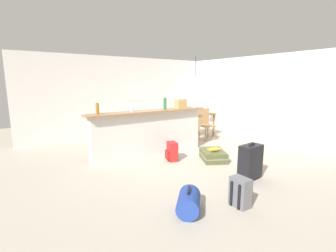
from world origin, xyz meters
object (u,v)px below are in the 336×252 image
at_px(bottle_green, 165,104).
at_px(bottle_clear, 195,103).
at_px(bottle_amber, 97,109).
at_px(duffel_bag_blue, 189,202).
at_px(dining_chair_near_partition, 205,122).
at_px(suitcase_flat_olive, 213,155).
at_px(pendant_lamp, 195,79).
at_px(bottle_white, 132,106).
at_px(grocery_bag, 181,104).
at_px(suitcase_upright_black, 250,161).
at_px(backpack_grey, 241,192).
at_px(dining_table, 195,116).
at_px(book_stack, 214,149).
at_px(backpack_red, 172,152).

xyz_separation_m(bottle_green, bottle_clear, (0.91, -0.02, -0.03)).
relative_size(bottle_amber, duffel_bag_blue, 0.42).
relative_size(dining_chair_near_partition, suitcase_flat_olive, 1.05).
xyz_separation_m(bottle_clear, pendant_lamp, (0.90, 1.05, 0.61)).
height_order(bottle_white, grocery_bag, bottle_white).
bearing_deg(suitcase_upright_black, backpack_grey, -149.59).
bearing_deg(suitcase_flat_olive, bottle_green, 122.11).
bearing_deg(dining_table, backpack_grey, -122.55).
xyz_separation_m(bottle_amber, bottle_clear, (2.50, -0.09, -0.00)).
relative_size(suitcase_flat_olive, book_stack, 3.39).
height_order(pendant_lamp, backpack_grey, pendant_lamp).
bearing_deg(dining_chair_near_partition, book_stack, -127.72).
height_order(dining_table, suitcase_flat_olive, dining_table).
height_order(backpack_grey, backpack_red, same).
height_order(bottle_white, backpack_red, bottle_white).
bearing_deg(backpack_red, dining_chair_near_partition, 28.19).
xyz_separation_m(dining_chair_near_partition, backpack_grey, (-2.39, -3.27, -0.31)).
bearing_deg(suitcase_flat_olive, duffel_bag_blue, -142.80).
xyz_separation_m(bottle_amber, suitcase_flat_olive, (2.21, -1.07, -1.09)).
bearing_deg(bottle_green, backpack_grey, -101.16).
relative_size(bottle_clear, duffel_bag_blue, 0.40).
xyz_separation_m(bottle_amber, pendant_lamp, (3.40, 0.96, 0.61)).
xyz_separation_m(bottle_white, bottle_green, (0.81, -0.11, 0.02)).
height_order(dining_chair_near_partition, suitcase_upright_black, dining_chair_near_partition).
bearing_deg(bottle_green, dining_table, 29.69).
relative_size(bottle_white, bottle_green, 0.85).
xyz_separation_m(bottle_amber, dining_table, (3.46, 1.00, -0.56)).
xyz_separation_m(backpack_grey, suitcase_upright_black, (0.93, 0.55, 0.13)).
relative_size(backpack_grey, duffel_bag_blue, 0.76).
xyz_separation_m(dining_table, duffel_bag_blue, (-3.12, -3.48, -0.50)).
xyz_separation_m(dining_chair_near_partition, suitcase_flat_olive, (-1.23, -1.57, -0.41)).
bearing_deg(book_stack, backpack_grey, -124.59).
relative_size(suitcase_upright_black, backpack_red, 1.60).
distance_m(dining_table, book_stack, 2.45).
bearing_deg(book_stack, bottle_clear, 74.03).
distance_m(bottle_clear, book_stack, 1.40).
relative_size(dining_chair_near_partition, book_stack, 3.56).
height_order(dining_chair_near_partition, backpack_grey, dining_chair_near_partition).
relative_size(bottle_green, grocery_bag, 1.06).
height_order(pendant_lamp, book_stack, pendant_lamp).
bearing_deg(backpack_red, pendant_lamp, 37.85).
distance_m(dining_table, suitcase_flat_olive, 2.47).
relative_size(pendant_lamp, book_stack, 3.08).
bearing_deg(bottle_amber, bottle_green, -2.49).
bearing_deg(dining_chair_near_partition, bottle_white, -169.98).
height_order(bottle_clear, suitcase_flat_olive, bottle_clear).
bearing_deg(book_stack, bottle_green, 121.97).
xyz_separation_m(suitcase_upright_black, book_stack, (0.23, 1.14, -0.08)).
height_order(bottle_clear, backpack_grey, bottle_clear).
bearing_deg(pendant_lamp, suitcase_flat_olive, -120.39).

